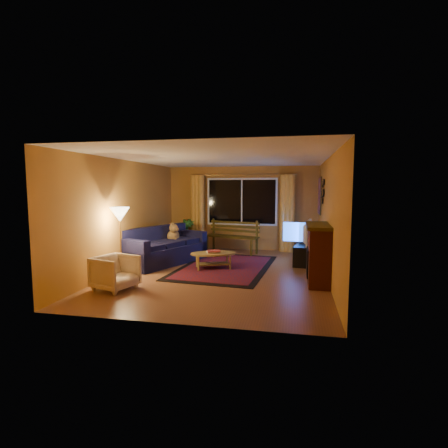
% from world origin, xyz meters
% --- Properties ---
extents(floor, '(4.50, 6.00, 0.02)m').
position_xyz_m(floor, '(0.00, 0.00, -0.01)').
color(floor, brown).
rests_on(floor, ground).
extents(ceiling, '(4.50, 6.00, 0.02)m').
position_xyz_m(ceiling, '(0.00, 0.00, 2.51)').
color(ceiling, white).
rests_on(ceiling, ground).
extents(wall_back, '(4.50, 0.02, 2.50)m').
position_xyz_m(wall_back, '(0.00, 3.01, 1.25)').
color(wall_back, '#BF7E32').
rests_on(wall_back, ground).
extents(wall_left, '(0.02, 6.00, 2.50)m').
position_xyz_m(wall_left, '(-2.26, 0.00, 1.25)').
color(wall_left, '#BF7E32').
rests_on(wall_left, ground).
extents(wall_right, '(0.02, 6.00, 2.50)m').
position_xyz_m(wall_right, '(2.26, 0.00, 1.25)').
color(wall_right, '#BF7E32').
rests_on(wall_right, ground).
extents(window, '(2.00, 0.02, 1.30)m').
position_xyz_m(window, '(0.00, 2.94, 1.45)').
color(window, black).
rests_on(window, wall_back).
extents(curtain_rod, '(3.20, 0.03, 0.03)m').
position_xyz_m(curtain_rod, '(0.00, 2.90, 2.25)').
color(curtain_rod, '#BF8C3F').
rests_on(curtain_rod, wall_back).
extents(curtain_left, '(0.36, 0.36, 2.24)m').
position_xyz_m(curtain_left, '(-1.35, 2.88, 1.12)').
color(curtain_left, gold).
rests_on(curtain_left, ground).
extents(curtain_right, '(0.36, 0.36, 2.24)m').
position_xyz_m(curtain_right, '(1.35, 2.88, 1.12)').
color(curtain_right, gold).
rests_on(curtain_right, ground).
extents(bench, '(1.64, 0.91, 0.47)m').
position_xyz_m(bench, '(-0.20, 2.36, 0.24)').
color(bench, '#3C300B').
rests_on(bench, ground).
extents(potted_plant, '(0.61, 0.61, 0.92)m').
position_xyz_m(potted_plant, '(-1.69, 2.75, 0.46)').
color(potted_plant, '#235B1E').
rests_on(potted_plant, ground).
extents(sofa, '(1.75, 2.41, 0.90)m').
position_xyz_m(sofa, '(-1.58, 0.65, 0.45)').
color(sofa, '#121134').
rests_on(sofa, ground).
extents(dog, '(0.34, 0.43, 0.43)m').
position_xyz_m(dog, '(-1.53, 1.15, 0.66)').
color(dog, olive).
rests_on(dog, sofa).
extents(armchair, '(0.80, 0.83, 0.69)m').
position_xyz_m(armchair, '(-1.65, -1.65, 0.35)').
color(armchair, beige).
rests_on(armchair, ground).
extents(floor_lamp, '(0.30, 0.30, 1.47)m').
position_xyz_m(floor_lamp, '(-1.96, -0.84, 0.73)').
color(floor_lamp, '#BF8C3F').
rests_on(floor_lamp, ground).
extents(rug, '(2.25, 3.31, 0.02)m').
position_xyz_m(rug, '(-0.01, 0.50, 0.01)').
color(rug, maroon).
rests_on(rug, ground).
extents(coffee_table, '(1.36, 1.36, 0.38)m').
position_xyz_m(coffee_table, '(-0.25, 0.30, 0.19)').
color(coffee_table, olive).
rests_on(coffee_table, ground).
extents(tv_console, '(0.52, 1.19, 0.48)m').
position_xyz_m(tv_console, '(1.80, 1.33, 0.24)').
color(tv_console, black).
rests_on(tv_console, ground).
extents(television, '(0.25, 1.04, 0.60)m').
position_xyz_m(television, '(1.80, 1.33, 0.78)').
color(television, black).
rests_on(television, tv_console).
extents(fireplace, '(0.40, 1.20, 1.10)m').
position_xyz_m(fireplace, '(2.05, -0.40, 0.55)').
color(fireplace, maroon).
rests_on(fireplace, ground).
extents(mirror_cluster, '(0.06, 0.60, 0.56)m').
position_xyz_m(mirror_cluster, '(2.21, 1.30, 1.80)').
color(mirror_cluster, black).
rests_on(mirror_cluster, wall_right).
extents(painting, '(0.04, 0.76, 0.96)m').
position_xyz_m(painting, '(2.22, 2.45, 1.65)').
color(painting, '#E0470A').
rests_on(painting, wall_right).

